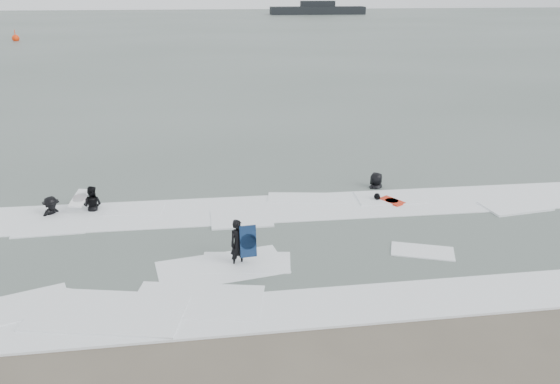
{
  "coord_description": "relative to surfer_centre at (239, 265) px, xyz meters",
  "views": [
    {
      "loc": [
        -2.16,
        -12.43,
        7.9
      ],
      "look_at": [
        0.0,
        5.0,
        1.1
      ],
      "focal_mm": 35.0,
      "sensor_mm": 36.0,
      "label": 1
    }
  ],
  "objects": [
    {
      "name": "buoy",
      "position": [
        -27.76,
        69.02,
        0.42
      ],
      "size": [
        1.0,
        1.0,
        1.65
      ],
      "color": "#F8330B",
      "rests_on": "ground"
    },
    {
      "name": "surfer_breaker",
      "position": [
        -6.46,
        4.46,
        0.0
      ],
      "size": [
        1.15,
        1.17,
        1.61
      ],
      "primitive_type": "imported",
      "rotation": [
        0.0,
        0.0,
        0.82
      ],
      "color": "black",
      "rests_on": "ground"
    },
    {
      "name": "vessel_horizon",
      "position": [
        26.76,
        128.59,
        1.22
      ],
      "size": [
        23.98,
        4.28,
        3.25
      ],
      "color": "black",
      "rests_on": "ground"
    },
    {
      "name": "surf_foam",
      "position": [
        1.61,
        1.75,
        0.04
      ],
      "size": [
        30.03,
        9.06,
        0.09
      ],
      "color": "white",
      "rests_on": "ground"
    },
    {
      "name": "surfer_centre",
      "position": [
        0.0,
        0.0,
        0.0
      ],
      "size": [
        0.65,
        0.56,
        1.49
      ],
      "primitive_type": "imported",
      "rotation": [
        0.0,
        0.0,
        0.46
      ],
      "color": "black",
      "rests_on": "ground"
    },
    {
      "name": "surfer_right_far",
      "position": [
        5.88,
        5.76,
        0.0
      ],
      "size": [
        1.07,
        0.96,
        1.84
      ],
      "primitive_type": "imported",
      "rotation": [
        0.0,
        0.0,
        -2.61
      ],
      "color": "black",
      "rests_on": "ground"
    },
    {
      "name": "bodyboards",
      "position": [
        0.27,
        2.94,
        0.5
      ],
      "size": [
        12.36,
        5.49,
        1.25
      ],
      "color": "#0E2143",
      "rests_on": "ground"
    },
    {
      "name": "sea",
      "position": [
        1.61,
        78.05,
        0.06
      ],
      "size": [
        320.0,
        320.0,
        0.0
      ],
      "primitive_type": "plane",
      "color": "#47544C",
      "rests_on": "ground"
    },
    {
      "name": "surfer_wading",
      "position": [
        -5.11,
        4.78,
        0.0
      ],
      "size": [
        0.86,
        0.74,
        1.53
      ],
      "primitive_type": "imported",
      "rotation": [
        0.0,
        0.0,
        2.9
      ],
      "color": "black",
      "rests_on": "ground"
    },
    {
      "name": "ground",
      "position": [
        1.61,
        -1.95,
        0.0
      ],
      "size": [
        320.0,
        320.0,
        0.0
      ],
      "primitive_type": "plane",
      "color": "brown",
      "rests_on": "ground"
    },
    {
      "name": "surfer_right_near",
      "position": [
        5.52,
        4.34,
        0.0
      ],
      "size": [
        0.96,
        0.76,
        1.52
      ],
      "primitive_type": "imported",
      "rotation": [
        0.0,
        0.0,
        -2.63
      ],
      "color": "black",
      "rests_on": "ground"
    }
  ]
}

